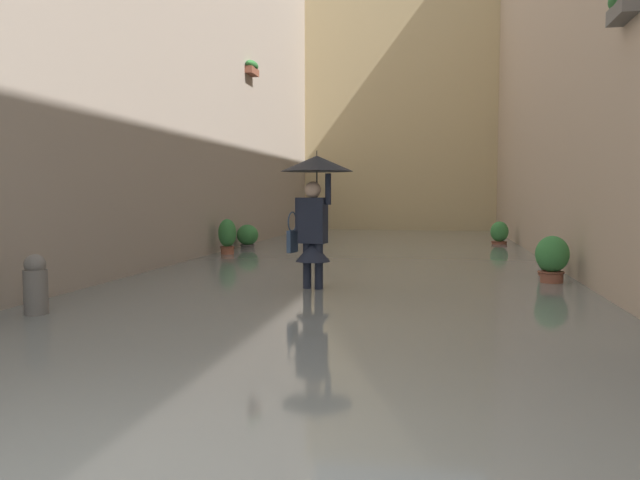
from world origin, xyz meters
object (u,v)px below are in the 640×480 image
mooring_bollard (36,294)px  potted_plant_near_left (552,261)px  potted_plant_mid_left (548,266)px  potted_plant_near_right (227,239)px  potted_plant_far_right (248,238)px  person_wading (315,196)px  potted_plant_far_left (499,236)px

mooring_bollard → potted_plant_near_left: bearing=-148.7°
potted_plant_mid_left → mooring_bollard: 7.81m
potted_plant_mid_left → potted_plant_near_right: size_ratio=0.71×
potted_plant_far_right → potted_plant_near_right: bearing=90.4°
mooring_bollard → person_wading: bearing=-138.0°
potted_plant_far_left → potted_plant_near_left: bearing=90.4°
potted_plant_far_left → potted_plant_near_right: 7.52m
person_wading → potted_plant_near_left: bearing=-159.4°
potted_plant_near_right → potted_plant_near_left: (-6.38, 3.62, -0.02)m
potted_plant_mid_left → mooring_bollard: mooring_bollard is taller
person_wading → potted_plant_near_right: (2.93, -4.91, -0.97)m
person_wading → potted_plant_near_left: 3.81m
potted_plant_far_right → potted_plant_far_left: 6.79m
person_wading → potted_plant_near_left: (-3.45, -1.29, -0.99)m
potted_plant_near_right → mooring_bollard: potted_plant_near_right is taller
person_wading → mooring_bollard: size_ratio=2.44×
potted_plant_far_right → potted_plant_far_left: size_ratio=0.97×
person_wading → potted_plant_mid_left: 4.32m
potted_plant_far_right → potted_plant_near_right: 1.63m
potted_plant_far_left → potted_plant_near_right: bearing=32.9°
potted_plant_mid_left → potted_plant_far_left: size_ratio=0.86×
potted_plant_far_right → mooring_bollard: (-0.21, 9.00, -0.02)m
potted_plant_far_right → mooring_bollard: bearing=91.3°
potted_plant_far_right → potted_plant_far_left: (-6.33, -2.46, -0.03)m
person_wading → potted_plant_far_left: person_wading is taller
potted_plant_mid_left → potted_plant_far_right: size_ratio=0.88×
potted_plant_far_right → mooring_bollard: 9.00m
potted_plant_mid_left → potted_plant_near_right: bearing=-22.8°
potted_plant_mid_left → potted_plant_near_right: (6.46, -2.72, 0.19)m
potted_plant_far_left → potted_plant_near_left: potted_plant_near_left is taller
potted_plant_near_right → potted_plant_near_left: 7.33m
potted_plant_far_right → potted_plant_near_right: (-0.01, 1.62, 0.10)m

